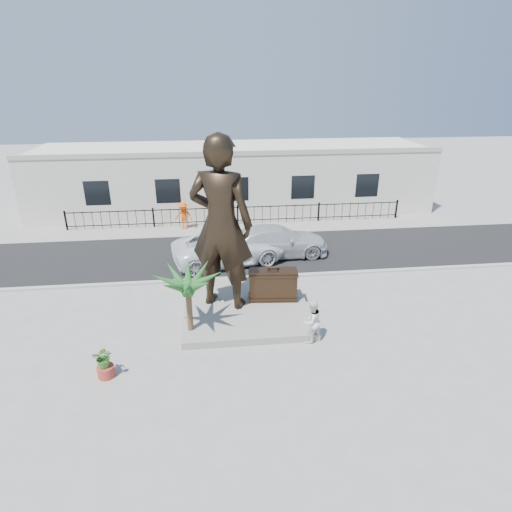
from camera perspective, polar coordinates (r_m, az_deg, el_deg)
The scene contains 16 objects.
ground at distance 17.23m, azimuth 0.76°, elevation -9.69°, with size 100.00×100.00×0.00m, color #9E9991.
street at distance 24.29m, azimuth -1.60°, elevation 0.62°, with size 40.00×7.00×0.01m, color black.
curb at distance 21.10m, azimuth -0.77°, elevation -2.90°, with size 40.00×0.25×0.12m, color #A5A399.
far_sidewalk at distance 28.01m, azimuth -2.31°, elevation 3.78°, with size 40.00×2.50×0.02m, color #9E9991.
plinth at distance 18.38m, azimuth -1.38°, elevation -6.85°, with size 5.20×5.20×0.30m, color gray.
fence at distance 28.57m, azimuth -2.45°, elevation 5.43°, with size 22.00×0.10×1.20m, color black.
building at distance 32.19m, azimuth -3.06°, elevation 10.44°, with size 28.00×7.00×4.40m, color silver.
statue at distance 16.98m, azimuth -4.69°, elevation 4.24°, with size 2.59×1.70×7.11m, color black.
suitcase at distance 18.35m, azimuth 2.28°, elevation -3.86°, with size 2.01×0.64×1.42m, color #302014.
tourist at distance 16.20m, azimuth 7.40°, elevation -8.61°, with size 0.85×0.66×1.75m, color white.
car_white at distance 22.68m, azimuth -3.60°, elevation 1.15°, with size 2.75×5.96×1.66m, color white.
car_silver at distance 23.52m, azimuth 2.67°, elevation 2.03°, with size 2.34×5.76×1.67m, color silver.
worker at distance 27.88m, azimuth -9.62°, elevation 5.32°, with size 1.15×0.66×1.78m, color #EC560C.
palm_tree at distance 17.02m, azimuth -8.62°, elevation -10.47°, with size 1.80×1.80×3.20m, color #1E531E, non-canonical shape.
planter at distance 15.61m, azimuth -19.37°, elevation -14.31°, with size 0.56×0.56×0.40m, color #A3352B.
shrub at distance 15.29m, azimuth -19.65°, elevation -12.61°, with size 0.66×0.57×0.74m, color #3A7125.
Camera 1 is at (-1.85, -14.32, 9.41)m, focal length 30.00 mm.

